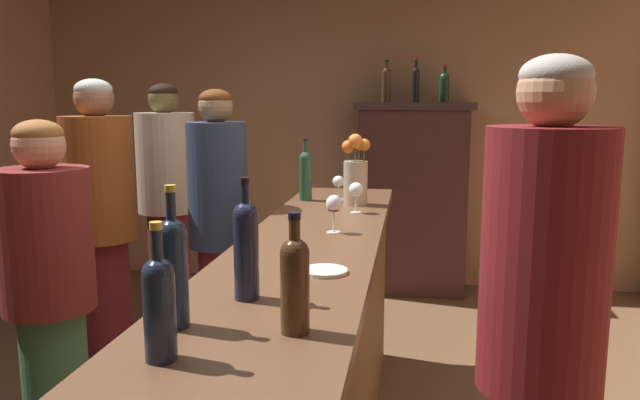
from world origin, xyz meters
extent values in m
cube|color=#AC7C59|center=(0.00, 3.00, 1.45)|extent=(5.33, 0.12, 2.90)
cube|color=brown|center=(0.27, -0.04, 0.50)|extent=(0.48, 2.77, 1.00)
cube|color=brown|center=(0.27, -0.04, 1.02)|extent=(0.54, 2.88, 0.05)
cube|color=#3F2021|center=(0.67, 2.69, 0.79)|extent=(0.87, 0.37, 1.57)
cube|color=#3A2627|center=(0.67, 2.69, 1.54)|extent=(0.95, 0.43, 0.06)
cylinder|color=#1D263B|center=(0.15, -1.17, 1.14)|extent=(0.07, 0.07, 0.19)
sphere|color=#1D263B|center=(0.15, -1.17, 1.23)|extent=(0.07, 0.07, 0.07)
cylinder|color=#1D263B|center=(0.15, -1.17, 1.28)|extent=(0.02, 0.02, 0.09)
cylinder|color=gold|center=(0.15, -1.17, 1.33)|extent=(0.03, 0.03, 0.02)
cylinder|color=#254931|center=(0.09, 0.92, 1.16)|extent=(0.07, 0.07, 0.23)
sphere|color=#254931|center=(0.09, 0.92, 1.28)|extent=(0.07, 0.07, 0.07)
cylinder|color=#254931|center=(0.09, 0.92, 1.32)|extent=(0.03, 0.03, 0.09)
cylinder|color=black|center=(0.09, 0.92, 1.38)|extent=(0.03, 0.03, 0.02)
cylinder|color=#1B273D|center=(0.11, -0.99, 1.16)|extent=(0.07, 0.07, 0.23)
sphere|color=#1B273D|center=(0.11, -0.99, 1.28)|extent=(0.07, 0.07, 0.07)
cylinder|color=#1B273D|center=(0.11, -0.99, 1.33)|extent=(0.02, 0.02, 0.10)
cylinder|color=gold|center=(0.11, -0.99, 1.38)|extent=(0.03, 0.03, 0.02)
cylinder|color=#1D2138|center=(0.22, -0.76, 1.16)|extent=(0.07, 0.07, 0.23)
sphere|color=#1D2138|center=(0.22, -0.76, 1.28)|extent=(0.07, 0.07, 0.07)
cylinder|color=#1D2138|center=(0.22, -0.76, 1.32)|extent=(0.02, 0.02, 0.09)
cylinder|color=black|center=(0.22, -0.76, 1.38)|extent=(0.02, 0.02, 0.02)
cylinder|color=#482B16|center=(0.40, -0.98, 1.14)|extent=(0.07, 0.07, 0.19)
sphere|color=#482B16|center=(0.40, -0.98, 1.24)|extent=(0.07, 0.07, 0.07)
cylinder|color=#482B16|center=(0.40, -0.98, 1.28)|extent=(0.03, 0.03, 0.08)
cylinder|color=black|center=(0.40, -0.98, 1.33)|extent=(0.03, 0.03, 0.02)
cylinder|color=white|center=(0.26, 0.96, 1.05)|extent=(0.07, 0.07, 0.00)
cylinder|color=white|center=(0.26, 0.96, 1.08)|extent=(0.01, 0.01, 0.07)
ellipsoid|color=white|center=(0.26, 0.96, 1.15)|extent=(0.07, 0.07, 0.06)
cylinder|color=white|center=(0.35, 0.11, 1.05)|extent=(0.06, 0.06, 0.00)
cylinder|color=white|center=(0.35, 0.11, 1.09)|extent=(0.01, 0.01, 0.08)
ellipsoid|color=white|center=(0.35, 0.11, 1.17)|extent=(0.06, 0.06, 0.07)
ellipsoid|color=maroon|center=(0.35, 0.11, 1.15)|extent=(0.05, 0.05, 0.03)
cylinder|color=white|center=(0.40, 0.58, 1.05)|extent=(0.06, 0.06, 0.00)
cylinder|color=white|center=(0.40, 0.58, 1.09)|extent=(0.01, 0.01, 0.07)
ellipsoid|color=white|center=(0.40, 0.58, 1.16)|extent=(0.07, 0.07, 0.07)
cylinder|color=tan|center=(0.37, 0.82, 1.16)|extent=(0.13, 0.13, 0.23)
cylinder|color=#38602D|center=(0.42, 0.81, 1.27)|extent=(0.01, 0.01, 0.18)
sphere|color=orange|center=(0.42, 0.81, 1.36)|extent=(0.06, 0.06, 0.06)
cylinder|color=#38602D|center=(0.38, 0.87, 1.27)|extent=(0.01, 0.01, 0.17)
sphere|color=#D56631|center=(0.38, 0.87, 1.36)|extent=(0.06, 0.06, 0.06)
cylinder|color=#38602D|center=(0.33, 0.82, 1.27)|extent=(0.01, 0.01, 0.16)
sphere|color=orange|center=(0.33, 0.82, 1.35)|extent=(0.07, 0.07, 0.07)
cylinder|color=#38602D|center=(0.37, 0.78, 1.28)|extent=(0.01, 0.01, 0.20)
sphere|color=orange|center=(0.37, 0.78, 1.38)|extent=(0.07, 0.07, 0.07)
cylinder|color=white|center=(0.40, -0.48, 1.05)|extent=(0.14, 0.14, 0.01)
cylinder|color=#4B301A|center=(0.44, 2.69, 1.69)|extent=(0.07, 0.07, 0.23)
sphere|color=#4B301A|center=(0.44, 2.69, 1.81)|extent=(0.07, 0.07, 0.07)
cylinder|color=#4B301A|center=(0.44, 2.69, 1.85)|extent=(0.03, 0.03, 0.08)
cylinder|color=black|center=(0.44, 2.69, 1.90)|extent=(0.03, 0.03, 0.02)
cylinder|color=black|center=(0.67, 2.69, 1.69)|extent=(0.06, 0.06, 0.24)
sphere|color=black|center=(0.67, 2.69, 1.81)|extent=(0.06, 0.06, 0.06)
cylinder|color=black|center=(0.67, 2.69, 1.86)|extent=(0.03, 0.03, 0.09)
cylinder|color=#AE202A|center=(0.67, 2.69, 1.91)|extent=(0.03, 0.03, 0.02)
cylinder|color=#1B341E|center=(0.90, 2.69, 1.67)|extent=(0.08, 0.08, 0.19)
sphere|color=#1B341E|center=(0.90, 2.69, 1.76)|extent=(0.08, 0.08, 0.08)
cylinder|color=#1B341E|center=(0.90, 2.69, 1.81)|extent=(0.03, 0.03, 0.09)
cylinder|color=#AB1C19|center=(0.90, 2.69, 1.86)|extent=(0.04, 0.04, 0.02)
cylinder|color=maroon|center=(-0.89, 1.35, 0.44)|extent=(0.27, 0.27, 0.88)
cylinder|color=#B8A68D|center=(-0.89, 1.35, 1.19)|extent=(0.37, 0.37, 0.63)
sphere|color=brown|center=(-0.89, 1.35, 1.60)|extent=(0.19, 0.19, 0.19)
ellipsoid|color=black|center=(-0.89, 1.35, 1.64)|extent=(0.18, 0.18, 0.10)
cylinder|color=maroon|center=(-0.93, 0.59, 0.43)|extent=(0.26, 0.26, 0.87)
cylinder|color=brown|center=(-0.93, 0.59, 1.19)|extent=(0.36, 0.36, 0.64)
sphere|color=#8D5E43|center=(-0.93, 0.59, 1.60)|extent=(0.20, 0.20, 0.20)
ellipsoid|color=#B1B7A7|center=(-0.93, 0.59, 1.64)|extent=(0.19, 0.19, 0.11)
cylinder|color=maroon|center=(-0.32, 0.66, 0.42)|extent=(0.22, 0.22, 0.84)
cylinder|color=#28344D|center=(-0.32, 0.66, 1.16)|extent=(0.31, 0.31, 0.64)
sphere|color=olive|center=(-0.32, 0.66, 1.56)|extent=(0.17, 0.17, 0.17)
ellipsoid|color=#5C2F12|center=(-0.32, 0.66, 1.60)|extent=(0.16, 0.16, 0.10)
cylinder|color=#3D694A|center=(-0.74, -0.20, 0.39)|extent=(0.25, 0.25, 0.77)
cylinder|color=maroon|center=(-0.74, -0.20, 1.05)|extent=(0.35, 0.35, 0.56)
sphere|color=tan|center=(-0.74, -0.20, 1.42)|extent=(0.19, 0.19, 0.19)
ellipsoid|color=#965A2D|center=(-0.74, -0.20, 1.46)|extent=(0.18, 0.18, 0.11)
cylinder|color=maroon|center=(1.00, -0.77, 1.19)|extent=(0.32, 0.32, 0.67)
sphere|color=tan|center=(1.00, -0.77, 1.60)|extent=(0.18, 0.18, 0.18)
ellipsoid|color=#B5A79F|center=(1.00, -0.77, 1.65)|extent=(0.17, 0.17, 0.10)
camera|label=1|loc=(0.66, -2.32, 1.58)|focal=34.22mm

